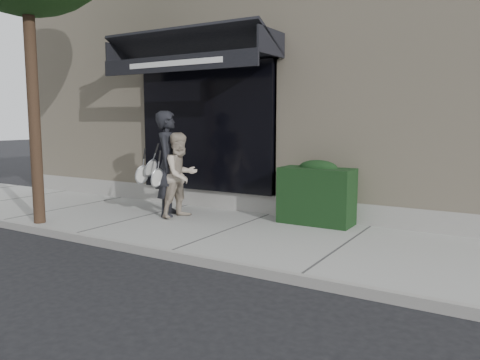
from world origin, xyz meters
The scene contains 7 objects.
ground centered at (0.00, 0.00, 0.00)m, with size 80.00×80.00×0.00m, color black.
sidewalk centered at (0.00, 0.00, 0.06)m, with size 20.00×3.00×0.12m, color #9E9E99.
curb centered at (0.00, -1.55, 0.07)m, with size 20.00×0.10×0.14m, color gray.
building_facade centered at (-0.01, 4.96, 2.74)m, with size 14.30×8.04×5.64m.
hedge centered at (1.10, 1.25, 0.66)m, with size 1.30×0.70×1.14m.
pedestrian_front centered at (-1.62, 0.44, 1.13)m, with size 0.83×0.95×2.01m.
pedestrian_back centered at (-1.32, 0.41, 0.92)m, with size 0.75×0.95×1.61m.
Camera 1 is at (4.16, -6.52, 1.95)m, focal length 35.00 mm.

